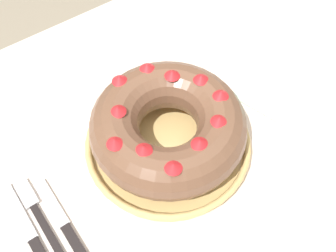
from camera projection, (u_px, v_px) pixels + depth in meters
The scene contains 7 objects.
dining_table at pixel (184, 184), 0.80m from camera, with size 1.24×0.91×0.77m.
serving_dish at pixel (168, 144), 0.71m from camera, with size 0.30×0.30×0.03m.
bundt_cake at pixel (168, 126), 0.66m from camera, with size 0.27×0.27×0.09m.
fork at pixel (40, 218), 0.64m from camera, with size 0.02×0.19×0.01m.
serving_knife at pixel (34, 242), 0.62m from camera, with size 0.02×0.21×0.01m.
cake_knife at pixel (66, 228), 0.63m from camera, with size 0.02×0.18×0.01m.
napkin at pixel (277, 84), 0.80m from camera, with size 0.17×0.12×0.00m, color #B2D1B7.
Camera 1 is at (-0.23, -0.26, 1.39)m, focal length 42.00 mm.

